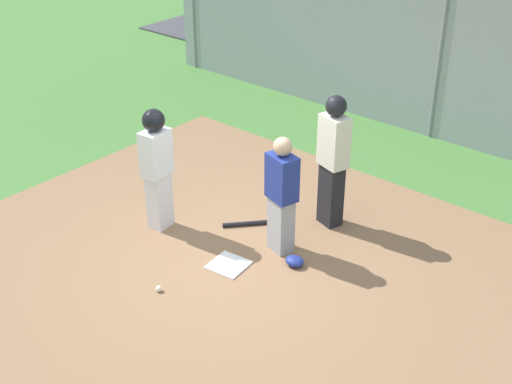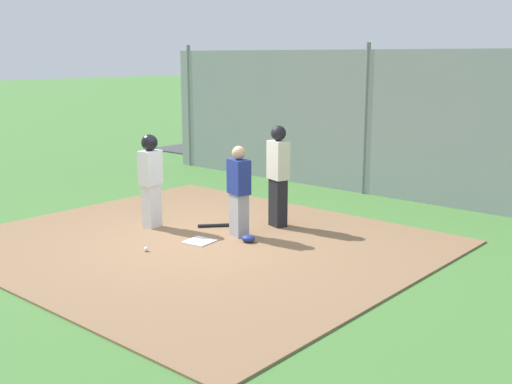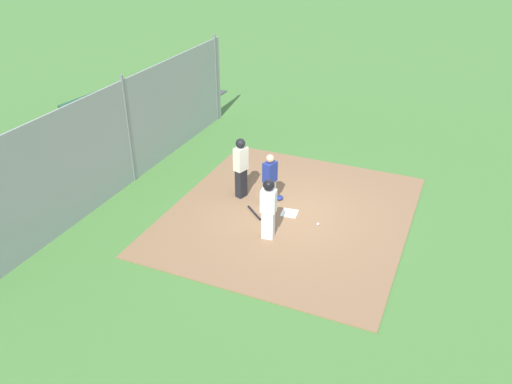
# 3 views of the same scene
# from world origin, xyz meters

# --- Properties ---
(ground_plane) EXTENTS (140.00, 140.00, 0.00)m
(ground_plane) POSITION_xyz_m (0.00, 0.00, 0.00)
(ground_plane) COLOR #477A38
(dirt_infield) EXTENTS (7.20, 6.40, 0.03)m
(dirt_infield) POSITION_xyz_m (0.00, 0.00, 0.01)
(dirt_infield) COLOR #896647
(dirt_infield) RESTS_ON ground_plane
(home_plate) EXTENTS (0.49, 0.49, 0.02)m
(home_plate) POSITION_xyz_m (0.00, 0.00, 0.04)
(home_plate) COLOR white
(home_plate) RESTS_ON dirt_infield
(catcher) EXTENTS (0.44, 0.35, 1.56)m
(catcher) POSITION_xyz_m (-0.26, -0.71, 0.84)
(catcher) COLOR #9E9EA3
(catcher) RESTS_ON dirt_infield
(umpire) EXTENTS (0.44, 0.36, 1.83)m
(umpire) POSITION_xyz_m (-0.35, -1.64, 1.01)
(umpire) COLOR black
(umpire) RESTS_ON dirt_infield
(runner) EXTENTS (0.30, 0.41, 1.68)m
(runner) POSITION_xyz_m (1.33, -0.10, 1.00)
(runner) COLOR silver
(runner) RESTS_ON dirt_infield
(baseball_bat) EXTENTS (0.55, 0.62, 0.06)m
(baseball_bat) POSITION_xyz_m (0.41, -0.89, 0.06)
(baseball_bat) COLOR black
(baseball_bat) RESTS_ON dirt_infield
(catcher_mask) EXTENTS (0.24, 0.20, 0.12)m
(catcher_mask) POSITION_xyz_m (-0.61, -0.54, 0.09)
(catcher_mask) COLOR navy
(catcher_mask) RESTS_ON dirt_infield
(baseball) EXTENTS (0.07, 0.07, 0.07)m
(baseball) POSITION_xyz_m (0.27, 0.91, 0.07)
(baseball) COLOR white
(baseball) RESTS_ON dirt_infield
(backstop_fence) EXTENTS (12.00, 0.10, 3.35)m
(backstop_fence) POSITION_xyz_m (0.00, -5.18, 1.60)
(backstop_fence) COLOR #93999E
(backstop_fence) RESTS_ON ground_plane
(parking_lot) EXTENTS (18.00, 5.20, 0.04)m
(parking_lot) POSITION_xyz_m (0.00, -8.97, 0.02)
(parking_lot) COLOR #424247
(parking_lot) RESTS_ON ground_plane
(parked_car_blue) EXTENTS (4.21, 1.91, 1.28)m
(parked_car_blue) POSITION_xyz_m (6.10, -8.58, 0.61)
(parked_car_blue) COLOR #28428C
(parked_car_blue) RESTS_ON parking_lot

